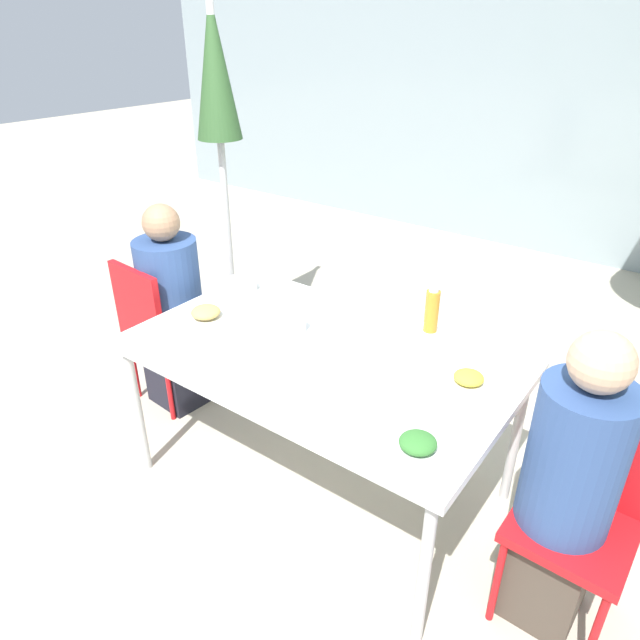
{
  "coord_description": "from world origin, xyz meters",
  "views": [
    {
      "loc": [
        1.27,
        -1.71,
        2.03
      ],
      "look_at": [
        0.0,
        0.0,
        0.91
      ],
      "focal_mm": 32.0,
      "sensor_mm": 36.0,
      "label": 1
    }
  ],
  "objects_px": {
    "person_left": "(173,315)",
    "drinking_cup": "(297,323)",
    "chair_left": "(157,324)",
    "salad_bowl": "(241,285)",
    "closed_umbrella": "(218,108)",
    "bottle": "(432,310)",
    "chair_right": "(584,500)",
    "person_right": "(566,494)"
  },
  "relations": [
    {
      "from": "chair_right",
      "to": "closed_umbrella",
      "type": "bearing_deg",
      "value": -14.58
    },
    {
      "from": "person_left",
      "to": "closed_umbrella",
      "type": "relative_size",
      "value": 0.55
    },
    {
      "from": "bottle",
      "to": "salad_bowl",
      "type": "xyz_separation_m",
      "value": [
        -1.01,
        -0.19,
        -0.08
      ]
    },
    {
      "from": "person_right",
      "to": "bottle",
      "type": "xyz_separation_m",
      "value": [
        -0.78,
        0.48,
        0.28
      ]
    },
    {
      "from": "chair_right",
      "to": "salad_bowl",
      "type": "relative_size",
      "value": 5.16
    },
    {
      "from": "chair_right",
      "to": "person_right",
      "type": "bearing_deg",
      "value": 57.96
    },
    {
      "from": "bottle",
      "to": "drinking_cup",
      "type": "xyz_separation_m",
      "value": [
        -0.49,
        -0.37,
        -0.06
      ]
    },
    {
      "from": "chair_left",
      "to": "closed_umbrella",
      "type": "bearing_deg",
      "value": 106.71
    },
    {
      "from": "salad_bowl",
      "to": "person_left",
      "type": "bearing_deg",
      "value": -154.89
    },
    {
      "from": "chair_left",
      "to": "bottle",
      "type": "height_order",
      "value": "bottle"
    },
    {
      "from": "closed_umbrella",
      "to": "chair_right",
      "type": "bearing_deg",
      "value": -16.33
    },
    {
      "from": "chair_right",
      "to": "closed_umbrella",
      "type": "height_order",
      "value": "closed_umbrella"
    },
    {
      "from": "closed_umbrella",
      "to": "salad_bowl",
      "type": "relative_size",
      "value": 12.71
    },
    {
      "from": "chair_left",
      "to": "person_left",
      "type": "height_order",
      "value": "person_left"
    },
    {
      "from": "person_right",
      "to": "closed_umbrella",
      "type": "height_order",
      "value": "closed_umbrella"
    },
    {
      "from": "chair_left",
      "to": "bottle",
      "type": "xyz_separation_m",
      "value": [
        1.44,
        0.44,
        0.34
      ]
    },
    {
      "from": "chair_left",
      "to": "chair_right",
      "type": "relative_size",
      "value": 1.0
    },
    {
      "from": "chair_right",
      "to": "bottle",
      "type": "relative_size",
      "value": 4.05
    },
    {
      "from": "person_left",
      "to": "bottle",
      "type": "height_order",
      "value": "person_left"
    },
    {
      "from": "chair_right",
      "to": "person_right",
      "type": "relative_size",
      "value": 0.73
    },
    {
      "from": "chair_left",
      "to": "closed_umbrella",
      "type": "height_order",
      "value": "closed_umbrella"
    },
    {
      "from": "chair_right",
      "to": "closed_umbrella",
      "type": "relative_size",
      "value": 0.41
    },
    {
      "from": "chair_left",
      "to": "salad_bowl",
      "type": "height_order",
      "value": "chair_left"
    },
    {
      "from": "person_left",
      "to": "drinking_cup",
      "type": "height_order",
      "value": "person_left"
    },
    {
      "from": "bottle",
      "to": "drinking_cup",
      "type": "distance_m",
      "value": 0.62
    },
    {
      "from": "bottle",
      "to": "salad_bowl",
      "type": "relative_size",
      "value": 1.28
    },
    {
      "from": "closed_umbrella",
      "to": "bottle",
      "type": "height_order",
      "value": "closed_umbrella"
    },
    {
      "from": "person_right",
      "to": "closed_umbrella",
      "type": "distance_m",
      "value": 2.7
    },
    {
      "from": "closed_umbrella",
      "to": "bottle",
      "type": "relative_size",
      "value": 9.97
    },
    {
      "from": "chair_left",
      "to": "bottle",
      "type": "bearing_deg",
      "value": 21.31
    },
    {
      "from": "drinking_cup",
      "to": "bottle",
      "type": "bearing_deg",
      "value": 37.39
    },
    {
      "from": "closed_umbrella",
      "to": "drinking_cup",
      "type": "bearing_deg",
      "value": -31.57
    },
    {
      "from": "person_left",
      "to": "closed_umbrella",
      "type": "distance_m",
      "value": 1.23
    },
    {
      "from": "chair_left",
      "to": "salad_bowl",
      "type": "relative_size",
      "value": 5.16
    },
    {
      "from": "person_left",
      "to": "closed_umbrella",
      "type": "bearing_deg",
      "value": 112.38
    },
    {
      "from": "person_right",
      "to": "drinking_cup",
      "type": "xyz_separation_m",
      "value": [
        -1.27,
        0.11,
        0.22
      ]
    },
    {
      "from": "person_left",
      "to": "drinking_cup",
      "type": "distance_m",
      "value": 0.92
    },
    {
      "from": "bottle",
      "to": "drinking_cup",
      "type": "bearing_deg",
      "value": -142.61
    },
    {
      "from": "person_left",
      "to": "chair_left",
      "type": "bearing_deg",
      "value": -122.04
    },
    {
      "from": "person_left",
      "to": "drinking_cup",
      "type": "xyz_separation_m",
      "value": [
        0.89,
        -0.01,
        0.24
      ]
    },
    {
      "from": "person_right",
      "to": "salad_bowl",
      "type": "xyz_separation_m",
      "value": [
        -1.79,
        0.28,
        0.2
      ]
    },
    {
      "from": "closed_umbrella",
      "to": "salad_bowl",
      "type": "distance_m",
      "value": 1.11
    }
  ]
}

